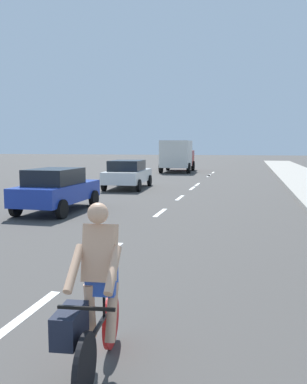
% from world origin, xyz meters
% --- Properties ---
extents(ground_plane, '(160.00, 160.00, 0.00)m').
position_xyz_m(ground_plane, '(0.00, 20.00, 0.00)').
color(ground_plane, '#423F3D').
extents(lane_stripe_1, '(0.16, 1.80, 0.01)m').
position_xyz_m(lane_stripe_1, '(0.00, 5.12, 0.00)').
color(lane_stripe_1, white).
rests_on(lane_stripe_1, ground).
extents(lane_stripe_2, '(0.16, 1.80, 0.01)m').
position_xyz_m(lane_stripe_2, '(0.00, 8.59, 0.00)').
color(lane_stripe_2, white).
rests_on(lane_stripe_2, ground).
extents(lane_stripe_3, '(0.16, 1.80, 0.01)m').
position_xyz_m(lane_stripe_3, '(0.00, 14.15, 0.00)').
color(lane_stripe_3, white).
rests_on(lane_stripe_3, ground).
extents(lane_stripe_4, '(0.16, 1.80, 0.01)m').
position_xyz_m(lane_stripe_4, '(0.00, 18.40, 0.00)').
color(lane_stripe_4, white).
rests_on(lane_stripe_4, ground).
extents(lane_stripe_5, '(0.16, 1.80, 0.01)m').
position_xyz_m(lane_stripe_5, '(0.00, 22.67, 0.00)').
color(lane_stripe_5, white).
rests_on(lane_stripe_5, ground).
extents(lane_stripe_6, '(0.16, 1.80, 0.01)m').
position_xyz_m(lane_stripe_6, '(0.00, 24.99, 0.00)').
color(lane_stripe_6, white).
rests_on(lane_stripe_6, ground).
extents(lane_stripe_7, '(0.16, 1.80, 0.01)m').
position_xyz_m(lane_stripe_7, '(0.00, 32.01, 0.00)').
color(lane_stripe_7, white).
rests_on(lane_stripe_7, ground).
extents(lane_stripe_8, '(0.16, 1.80, 0.01)m').
position_xyz_m(lane_stripe_8, '(0.00, 32.64, 0.00)').
color(lane_stripe_8, white).
rests_on(lane_stripe_8, ground).
extents(lane_stripe_9, '(0.16, 1.80, 0.01)m').
position_xyz_m(lane_stripe_9, '(0.00, 36.21, 0.00)').
color(lane_stripe_9, white).
rests_on(lane_stripe_9, ground).
extents(cyclist, '(0.66, 1.71, 1.82)m').
position_xyz_m(cyclist, '(1.50, 3.92, 0.83)').
color(cyclist, black).
rests_on(cyclist, ground).
extents(parked_car_blue, '(1.92, 4.07, 1.57)m').
position_xyz_m(parked_car_blue, '(-3.72, 13.57, 0.84)').
color(parked_car_blue, '#1E389E').
rests_on(parked_car_blue, ground).
extents(parked_car_white, '(2.26, 4.57, 1.57)m').
position_xyz_m(parked_car_white, '(-3.51, 21.80, 0.84)').
color(parked_car_white, white).
rests_on(parked_car_white, ground).
extents(delivery_truck, '(2.86, 6.33, 2.80)m').
position_xyz_m(delivery_truck, '(-3.22, 36.41, 1.50)').
color(delivery_truck, maroon).
rests_on(delivery_truck, ground).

